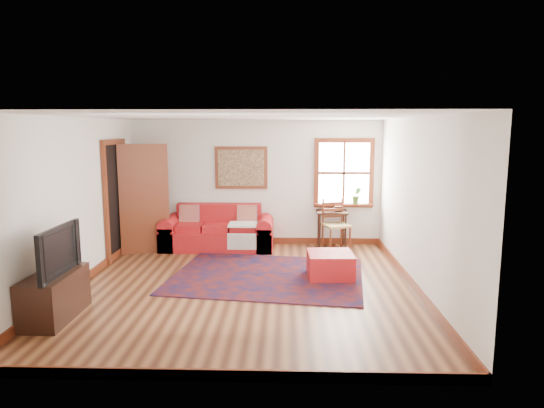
{
  "coord_description": "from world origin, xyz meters",
  "views": [
    {
      "loc": [
        0.62,
        -6.93,
        2.35
      ],
      "look_at": [
        0.38,
        0.6,
        1.15
      ],
      "focal_mm": 32.0,
      "sensor_mm": 36.0,
      "label": 1
    }
  ],
  "objects_px": {
    "red_leather_sofa": "(218,234)",
    "red_ottoman": "(330,265)",
    "media_cabinet": "(55,296)",
    "side_table": "(332,217)",
    "ladder_back_chair": "(335,222)"
  },
  "relations": [
    {
      "from": "red_leather_sofa",
      "to": "red_ottoman",
      "type": "bearing_deg",
      "value": -42.12
    },
    {
      "from": "media_cabinet",
      "to": "side_table",
      "type": "bearing_deg",
      "value": 45.09
    },
    {
      "from": "side_table",
      "to": "ladder_back_chair",
      "type": "height_order",
      "value": "ladder_back_chair"
    },
    {
      "from": "red_ottoman",
      "to": "ladder_back_chair",
      "type": "xyz_separation_m",
      "value": [
        0.24,
        1.77,
        0.34
      ]
    },
    {
      "from": "red_leather_sofa",
      "to": "side_table",
      "type": "xyz_separation_m",
      "value": [
        2.24,
        0.15,
        0.32
      ]
    },
    {
      "from": "side_table",
      "to": "ladder_back_chair",
      "type": "distance_m",
      "value": 0.24
    },
    {
      "from": "ladder_back_chair",
      "to": "media_cabinet",
      "type": "relative_size",
      "value": 0.95
    },
    {
      "from": "side_table",
      "to": "ladder_back_chair",
      "type": "xyz_separation_m",
      "value": [
        0.04,
        -0.23,
        -0.06
      ]
    },
    {
      "from": "red_leather_sofa",
      "to": "red_ottoman",
      "type": "relative_size",
      "value": 3.1
    },
    {
      "from": "red_ottoman",
      "to": "media_cabinet",
      "type": "relative_size",
      "value": 0.66
    },
    {
      "from": "side_table",
      "to": "red_leather_sofa",
      "type": "bearing_deg",
      "value": -176.05
    },
    {
      "from": "ladder_back_chair",
      "to": "media_cabinet",
      "type": "distance_m",
      "value": 5.2
    },
    {
      "from": "ladder_back_chair",
      "to": "red_ottoman",
      "type": "bearing_deg",
      "value": -97.81
    },
    {
      "from": "ladder_back_chair",
      "to": "side_table",
      "type": "bearing_deg",
      "value": 100.4
    },
    {
      "from": "red_ottoman",
      "to": "media_cabinet",
      "type": "bearing_deg",
      "value": -155.58
    }
  ]
}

